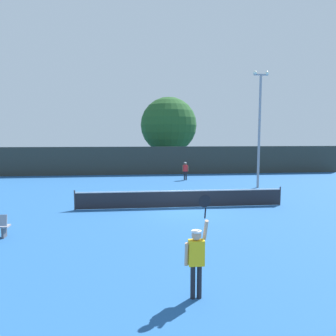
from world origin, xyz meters
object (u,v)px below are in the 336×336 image
at_px(player_receiving, 185,169).
at_px(tennis_ball, 146,200).
at_px(large_tree, 169,125).
at_px(light_pole, 260,123).
at_px(parked_car_near, 170,162).
at_px(player_serving, 197,253).
at_px(parked_car_mid, 201,160).

distance_m(player_receiving, tennis_ball, 9.48).
xyz_separation_m(tennis_ball, large_tree, (3.39, 18.92, 5.12)).
distance_m(light_pole, parked_car_near, 16.64).
distance_m(player_serving, parked_car_near, 31.22).
xyz_separation_m(tennis_ball, parked_car_mid, (7.76, 21.02, 0.74)).
xyz_separation_m(player_serving, player_receiving, (2.99, 20.38, -0.17)).
height_order(player_serving, parked_car_mid, player_serving).
relative_size(player_serving, large_tree, 0.30).
xyz_separation_m(large_tree, parked_car_mid, (4.37, 2.10, -4.38)).
xyz_separation_m(tennis_ball, light_pole, (8.63, 4.03, 4.88)).
bearing_deg(light_pole, player_receiving, 136.45).
bearing_deg(player_receiving, parked_car_mid, -107.83).
bearing_deg(parked_car_mid, light_pole, -83.14).
bearing_deg(tennis_ball, large_tree, 79.84).
bearing_deg(large_tree, parked_car_mid, 25.62).
relative_size(tennis_ball, parked_car_near, 0.02).
bearing_deg(parked_car_near, parked_car_mid, 15.75).
relative_size(large_tree, parked_car_near, 1.94).
xyz_separation_m(light_pole, parked_car_mid, (-0.87, 16.98, -4.13)).
bearing_deg(tennis_ball, player_receiving, 66.37).
distance_m(player_receiving, parked_car_mid, 13.00).
bearing_deg(parked_car_near, large_tree, -123.11).
distance_m(large_tree, parked_car_mid, 6.53).
xyz_separation_m(player_serving, parked_car_mid, (6.97, 32.76, -0.35)).
height_order(light_pole, parked_car_near, light_pole).
height_order(tennis_ball, parked_car_mid, parked_car_mid).
relative_size(tennis_ball, light_pole, 0.01).
bearing_deg(parked_car_near, player_receiving, -95.20).
bearing_deg(player_receiving, light_pole, 136.45).
height_order(tennis_ball, light_pole, light_pole).
distance_m(light_pole, parked_car_mid, 17.50).
xyz_separation_m(player_serving, light_pole, (7.84, 15.77, 3.78)).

